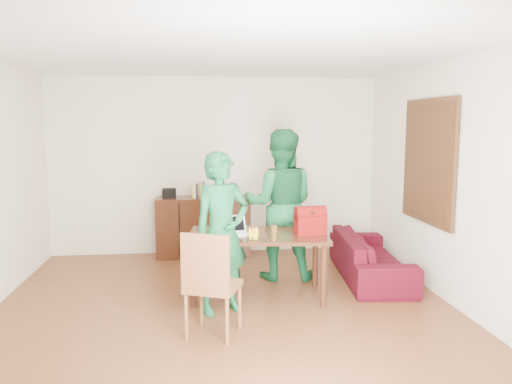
{
  "coord_description": "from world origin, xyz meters",
  "views": [
    {
      "loc": [
        -0.27,
        -4.95,
        1.99
      ],
      "look_at": [
        0.41,
        0.82,
        1.2
      ],
      "focal_mm": 35.0,
      "sensor_mm": 36.0,
      "label": 1
    }
  ],
  "objects": [
    {
      "name": "room",
      "position": [
        0.01,
        0.13,
        1.31
      ],
      "size": [
        5.2,
        5.7,
        2.9
      ],
      "color": "#421D10",
      "rests_on": "ground"
    },
    {
      "name": "table",
      "position": [
        0.41,
        0.62,
        0.65
      ],
      "size": [
        1.67,
        1.06,
        0.74
      ],
      "rotation": [
        0.0,
        0.0,
        -0.11
      ],
      "color": "black",
      "rests_on": "ground"
    },
    {
      "name": "chair",
      "position": [
        -0.15,
        -0.41,
        0.3
      ],
      "size": [
        0.6,
        0.58,
        1.02
      ],
      "rotation": [
        0.0,
        0.0,
        -0.39
      ],
      "color": "brown",
      "rests_on": "ground"
    },
    {
      "name": "person_near",
      "position": [
        -0.03,
        0.18,
        0.86
      ],
      "size": [
        0.74,
        0.63,
        1.71
      ],
      "primitive_type": "imported",
      "rotation": [
        0.0,
        0.0,
        0.42
      ],
      "color": "#13562F",
      "rests_on": "ground"
    },
    {
      "name": "person_far",
      "position": [
        0.77,
        1.3,
        0.96
      ],
      "size": [
        1.05,
        0.88,
        1.93
      ],
      "primitive_type": "imported",
      "rotation": [
        0.0,
        0.0,
        2.97
      ],
      "color": "#145B2F",
      "rests_on": "ground"
    },
    {
      "name": "laptop",
      "position": [
        0.15,
        0.57,
        0.78
      ],
      "size": [
        0.33,
        0.26,
        0.21
      ],
      "rotation": [
        0.0,
        0.0,
        0.22
      ],
      "color": "white",
      "rests_on": "table"
    },
    {
      "name": "bananas",
      "position": [
        0.32,
        0.31,
        0.77
      ],
      "size": [
        0.15,
        0.1,
        0.05
      ],
      "primitive_type": null,
      "rotation": [
        0.0,
        0.0,
        -0.06
      ],
      "color": "gold",
      "rests_on": "table"
    },
    {
      "name": "bottle",
      "position": [
        0.54,
        0.28,
        0.84
      ],
      "size": [
        0.07,
        0.07,
        0.19
      ],
      "primitive_type": "cylinder",
      "rotation": [
        0.0,
        0.0,
        -0.04
      ],
      "color": "#563613",
      "rests_on": "table"
    },
    {
      "name": "red_bag",
      "position": [
        1.0,
        0.54,
        0.87
      ],
      "size": [
        0.36,
        0.23,
        0.25
      ],
      "primitive_type": "cube",
      "rotation": [
        0.0,
        0.0,
        0.09
      ],
      "color": "#69070B",
      "rests_on": "table"
    },
    {
      "name": "sofa",
      "position": [
        1.95,
        1.17,
        0.28
      ],
      "size": [
        0.93,
        1.98,
        0.56
      ],
      "primitive_type": "imported",
      "rotation": [
        0.0,
        0.0,
        1.47
      ],
      "color": "#3E0816",
      "rests_on": "ground"
    }
  ]
}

